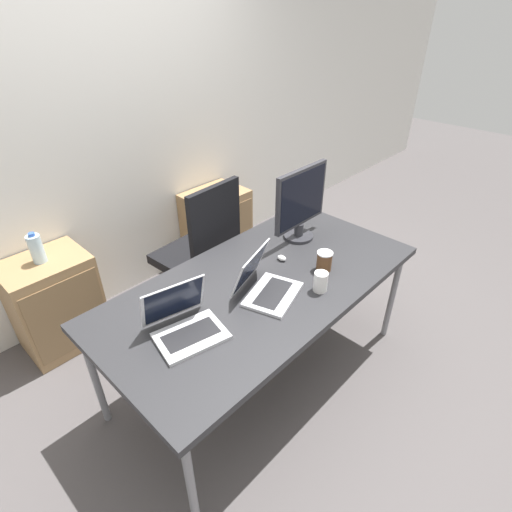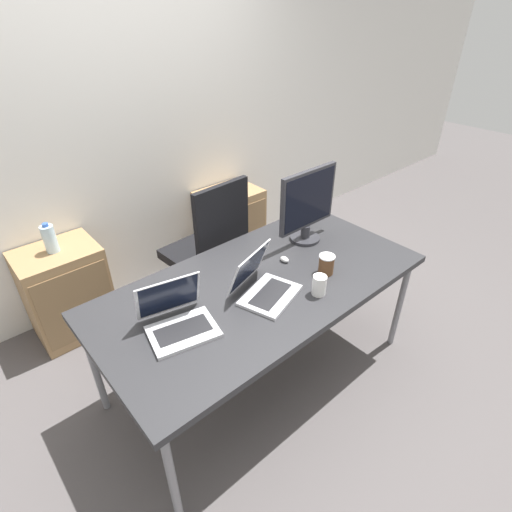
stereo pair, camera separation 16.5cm
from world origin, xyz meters
name	(u,v)px [view 2 (the right image)]	position (x,y,z in m)	size (l,w,h in m)	color
ground_plane	(261,371)	(0.00, 0.00, 0.00)	(14.00, 14.00, 0.00)	#514C4C
wall_back	(127,127)	(0.00, 1.45, 1.30)	(10.00, 0.05, 2.60)	silver
desk	(261,288)	(0.00, 0.00, 0.70)	(1.88, 0.95, 0.74)	#28282B
office_chair	(208,262)	(0.15, 0.77, 0.41)	(0.56, 0.57, 1.09)	#232326
cabinet_left	(67,292)	(-0.75, 1.21, 0.34)	(0.52, 0.41, 0.68)	#99754C
cabinet_right	(230,226)	(0.71, 1.21, 0.34)	(0.52, 0.41, 0.68)	#99754C
water_bottle	(50,239)	(-0.75, 1.21, 0.77)	(0.08, 0.08, 0.21)	silver
laptop_left	(263,286)	(-0.06, -0.08, 0.79)	(0.37, 0.39, 0.24)	silver
laptop_right	(178,319)	(-0.54, -0.01, 0.79)	(0.36, 0.36, 0.24)	silver
monitor	(307,205)	(0.53, 0.16, 0.99)	(0.45, 0.20, 0.48)	#2D2D33
mouse	(285,259)	(0.24, 0.06, 0.75)	(0.04, 0.06, 0.03)	silver
coffee_cup_white	(319,285)	(0.16, -0.28, 0.80)	(0.08, 0.08, 0.11)	white
coffee_cup_brown	(326,264)	(0.34, -0.18, 0.80)	(0.09, 0.09, 0.12)	brown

